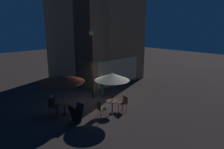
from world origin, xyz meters
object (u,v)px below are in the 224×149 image
Objects in this scene: cafe_chair_0 at (124,102)px; patron_seated_0 at (53,103)px; patio_umbrella_0 at (112,77)px; cafe_chair_1 at (100,108)px; cafe_table_0 at (112,105)px; cafe_table_1 at (64,106)px; patio_umbrella_1 at (63,79)px; patron_standing_1 at (102,85)px; street_lamp_near_corner at (92,49)px; menu_sandwich_board at (76,113)px; cafe_chair_2 at (51,105)px.

cafe_chair_0 is 4.14m from patron_seated_0.
patron_seated_0 is (-2.48, 2.32, -1.52)m from patio_umbrella_0.
cafe_chair_1 reaches higher than cafe_chair_0.
cafe_table_0 is at bearing -0.00° from cafe_chair_1.
cafe_table_1 is 0.30× the size of patio_umbrella_1.
cafe_table_1 is 3.71m from patron_standing_1.
street_lamp_near_corner is at bearing 72.84° from cafe_table_0.
cafe_table_0 is 0.77m from cafe_chair_1.
patron_standing_1 is (0.72, -0.22, -2.62)m from street_lamp_near_corner.
street_lamp_near_corner is 4.23m from cafe_table_1.
cafe_chair_0 is 0.98× the size of cafe_chair_1.
patron_seated_0 is at bearing -14.64° from patron_standing_1.
patio_umbrella_0 is (-0.87, -2.80, -1.23)m from street_lamp_near_corner.
cafe_table_0 is (2.07, -0.61, 0.06)m from menu_sandwich_board.
patron_seated_0 is (-0.40, 1.72, 0.19)m from menu_sandwich_board.
menu_sandwich_board is at bearing -3.82° from cafe_chair_0.
cafe_table_0 is 2.74m from cafe_table_1.
patron_seated_0 reaches higher than cafe_table_0.
cafe_chair_2 reaches higher than cafe_table_0.
cafe_chair_2 is at bearing -173.60° from street_lamp_near_corner.
street_lamp_near_corner is at bearing -35.13° from patron_standing_1.
patron_standing_1 is at bearing 11.63° from cafe_table_1.
street_lamp_near_corner is 2.88× the size of patron_standing_1.
cafe_chair_0 reaches higher than cafe_table_1.
cafe_chair_2 is at bearing 136.69° from cafe_table_0.
cafe_chair_0 reaches higher than cafe_chair_2.
menu_sandwich_board is 1.77m from patron_seated_0.
menu_sandwich_board reaches higher than cafe_chair_2.
cafe_table_0 is (-0.87, -2.80, -2.89)m from street_lamp_near_corner.
patio_umbrella_0 is at bearing 4.15° from patron_seated_0.
cafe_table_0 is at bearing 0.00° from patio_umbrella_0.
cafe_chair_0 is at bearing -10.98° from cafe_table_0.
patio_umbrella_1 is at bearing 141.57° from cafe_chair_1.
patron_standing_1 is at bearing 49.61° from cafe_chair_2.
patron_standing_1 is (1.59, 2.59, 0.27)m from cafe_table_0.
patron_standing_1 reaches higher than cafe_chair_1.
street_lamp_near_corner is 4.71m from menu_sandwich_board.
cafe_chair_0 is at bearing -10.98° from patio_umbrella_0.
patron_seated_0 is (-1.72, 2.14, 0.14)m from cafe_chair_1.
patio_umbrella_1 reaches higher than cafe_chair_0.
patio_umbrella_0 is at bearing -42.16° from patio_umbrella_1.
cafe_table_1 is at bearing -161.62° from street_lamp_near_corner.
cafe_chair_1 is 0.56× the size of patron_standing_1.
street_lamp_near_corner reaches higher than patio_umbrella_0.
cafe_chair_1 is at bearing -23.81° from menu_sandwich_board.
cafe_chair_1 is (-0.75, 0.19, -1.67)m from patio_umbrella_0.
cafe_table_0 is 1.09× the size of cafe_table_1.
cafe_chair_0 is at bearing -20.94° from menu_sandwich_board.
cafe_table_1 is 0.68m from patron_seated_0.
menu_sandwich_board is at bearing -29.44° from patron_seated_0.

